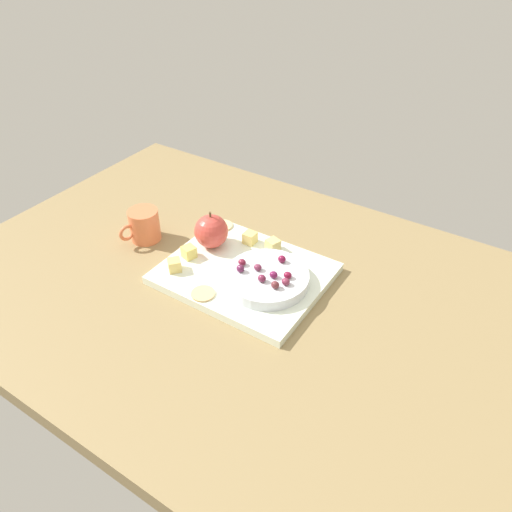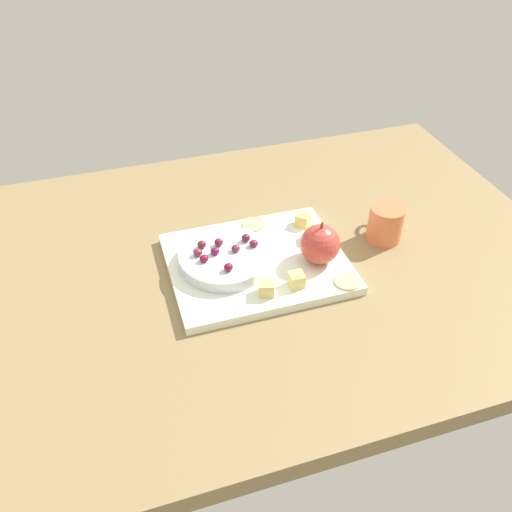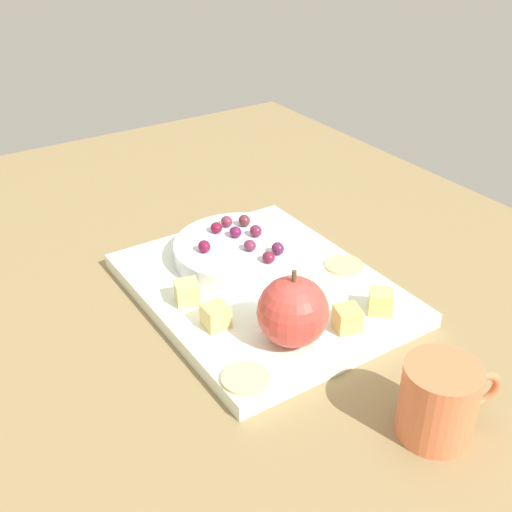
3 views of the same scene
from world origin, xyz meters
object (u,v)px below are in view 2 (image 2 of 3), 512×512
grape_2 (236,248)px  grape_4 (204,258)px  cheese_cube_0 (303,220)px  cracker_0 (347,281)px  grape_7 (254,243)px  grape_0 (228,267)px  serving_dish (225,258)px  grape_5 (198,252)px  grape_8 (245,238)px  grape_3 (215,251)px  cheese_cube_3 (314,234)px  apple_whole (320,244)px  cup (385,223)px  grape_1 (219,242)px  cracker_1 (253,224)px  platter (257,263)px  grape_6 (202,244)px  cheese_cube_1 (296,280)px  cheese_cube_2 (268,288)px

grape_2 → grape_4: same height
cheese_cube_0 → cracker_0: size_ratio=0.55×
grape_7 → grape_0: bearing=39.7°
serving_dish → grape_2: size_ratio=10.32×
grape_5 → grape_8: 9.77cm
grape_2 → grape_8: bearing=-136.3°
grape_2 → grape_5: (7.15, -0.86, 0.04)cm
grape_3 → cheese_cube_3: bearing=-175.6°
apple_whole → grape_0: bearing=1.7°
cheese_cube_0 → cup: (-15.30, 7.06, 0.66)cm
apple_whole → grape_1: 19.34cm
serving_dish → apple_whole: (-17.55, 4.51, 2.63)cm
grape_4 → grape_1: bearing=-134.8°
cheese_cube_0 → grape_8: bearing=18.8°
cracker_1 → grape_1: bearing=38.7°
apple_whole → cup: apple_whole is taller
platter → cheese_cube_0: size_ratio=12.69×
cheese_cube_3 → grape_6: size_ratio=1.58×
serving_dish → grape_1: size_ratio=10.32×
platter → grape_5: 11.95cm
cheese_cube_1 → grape_2: size_ratio=1.58×
cheese_cube_2 → cracker_0: bearing=174.0°
grape_2 → grape_3: same height
grape_8 → cheese_cube_3: bearing=178.1°
cheese_cube_3 → grape_8: (14.37, -0.48, 1.87)cm
apple_whole → grape_7: (11.63, -4.84, -0.74)cm
cheese_cube_3 → grape_6: (22.79, -1.01, 1.88)cm
grape_2 → cheese_cube_0: bearing=-156.6°
grape_1 → grape_2: 3.74cm
cheese_cube_0 → grape_2: 18.06cm
grape_2 → grape_7: size_ratio=1.00×
grape_5 → cheese_cube_2: bearing=131.8°
serving_dish → apple_whole: size_ratio=2.27×
cheese_cube_3 → grape_8: size_ratio=1.58×
cracker_1 → grape_0: grape_0 is taller
serving_dish → apple_whole: bearing=165.6°
cheese_cube_2 → grape_5: bearing=-48.2°
grape_4 → grape_8: size_ratio=1.00×
grape_0 → platter: bearing=-148.8°
cracker_1 → grape_5: 16.84cm
grape_3 → cup: cup is taller
cheese_cube_0 → cheese_cube_3: 5.25cm
grape_1 → cup: size_ratio=0.17×
cracker_1 → grape_3: size_ratio=2.89×
cracker_0 → grape_2: bearing=-33.9°
cheese_cube_1 → grape_4: (15.01, -8.84, 1.77)cm
cracker_0 → grape_1: grape_1 is taller
grape_3 → grape_5: 3.23cm
grape_6 → grape_8: bearing=176.4°
cracker_1 → grape_1: 12.28cm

